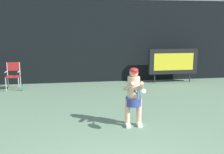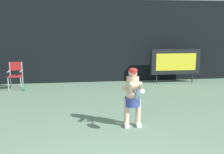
{
  "view_description": "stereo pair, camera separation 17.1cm",
  "coord_description": "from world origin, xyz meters",
  "px_view_note": "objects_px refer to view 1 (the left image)",
  "views": [
    {
      "loc": [
        -0.64,
        -3.56,
        2.53
      ],
      "look_at": [
        0.54,
        4.06,
        1.05
      ],
      "focal_mm": 43.4,
      "sensor_mm": 36.0,
      "label": 1
    },
    {
      "loc": [
        -0.47,
        -3.59,
        2.53
      ],
      "look_at": [
        0.54,
        4.06,
        1.05
      ],
      "focal_mm": 43.4,
      "sensor_mm": 36.0,
      "label": 2
    }
  ],
  "objects_px": {
    "scoreboard": "(173,62)",
    "water_bottle": "(22,88)",
    "tennis_player": "(134,95)",
    "umpire_chair": "(13,74)",
    "tennis_racket": "(139,95)"
  },
  "relations": [
    {
      "from": "tennis_player",
      "to": "umpire_chair",
      "type": "bearing_deg",
      "value": 129.56
    },
    {
      "from": "umpire_chair",
      "to": "tennis_racket",
      "type": "bearing_deg",
      "value": -53.74
    },
    {
      "from": "umpire_chair",
      "to": "tennis_racket",
      "type": "distance_m",
      "value": 6.42
    },
    {
      "from": "scoreboard",
      "to": "umpire_chair",
      "type": "bearing_deg",
      "value": -177.3
    },
    {
      "from": "tennis_player",
      "to": "tennis_racket",
      "type": "relative_size",
      "value": 2.49
    },
    {
      "from": "tennis_racket",
      "to": "scoreboard",
      "type": "bearing_deg",
      "value": 55.66
    },
    {
      "from": "tennis_player",
      "to": "tennis_racket",
      "type": "distance_m",
      "value": 0.57
    },
    {
      "from": "umpire_chair",
      "to": "water_bottle",
      "type": "relative_size",
      "value": 4.08
    },
    {
      "from": "tennis_player",
      "to": "water_bottle",
      "type": "bearing_deg",
      "value": 128.78
    },
    {
      "from": "umpire_chair",
      "to": "scoreboard",
      "type": "bearing_deg",
      "value": 2.7
    },
    {
      "from": "water_bottle",
      "to": "tennis_racket",
      "type": "relative_size",
      "value": 0.44
    },
    {
      "from": "umpire_chair",
      "to": "tennis_player",
      "type": "xyz_separation_m",
      "value": [
        3.81,
        -4.61,
        0.2
      ]
    },
    {
      "from": "scoreboard",
      "to": "water_bottle",
      "type": "xyz_separation_m",
      "value": [
        -6.38,
        -0.66,
        -0.82
      ]
    },
    {
      "from": "scoreboard",
      "to": "water_bottle",
      "type": "relative_size",
      "value": 8.3
    },
    {
      "from": "tennis_player",
      "to": "tennis_racket",
      "type": "xyz_separation_m",
      "value": [
        -0.02,
        -0.56,
        0.13
      ]
    }
  ]
}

